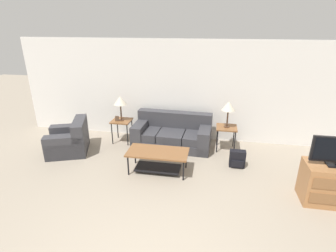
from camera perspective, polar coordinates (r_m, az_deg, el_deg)
The scene contains 11 objects.
wall_back at distance 6.88m, azimuth 3.78°, elevation 7.59°, with size 9.00×0.06×2.60m.
couch at distance 6.69m, azimuth 0.96°, elevation -1.90°, with size 1.97×1.00×0.82m.
armchair at distance 6.81m, azimuth -20.66°, elevation -3.02°, with size 1.17×1.19×0.80m.
coffee_table at distance 5.52m, azimuth -2.24°, elevation -6.68°, with size 1.27×0.61×0.47m.
side_table_left at distance 6.92m, azimuth -10.05°, elevation 0.73°, with size 0.49×0.48×0.60m.
side_table_right at distance 6.54m, azimuth 12.61°, elevation -0.76°, with size 0.49×0.48×0.60m.
table_lamp_left at distance 6.74m, azimuth -10.37°, elevation 5.41°, with size 0.32×0.32×0.64m.
table_lamp_right at distance 6.34m, azimuth 13.04°, elevation 4.17°, with size 0.32×0.32×0.64m.
tv_console at distance 5.45m, azimuth 32.05°, elevation -10.63°, with size 0.96×0.56×0.72m.
backpack at distance 5.96m, azimuth 14.85°, elevation -6.96°, with size 0.34×0.24×0.38m.
picture_frame at distance 6.84m, azimuth -11.04°, elevation 1.61°, with size 0.10×0.04×0.13m.
Camera 1 is at (0.73, -1.99, 2.97)m, focal length 28.00 mm.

